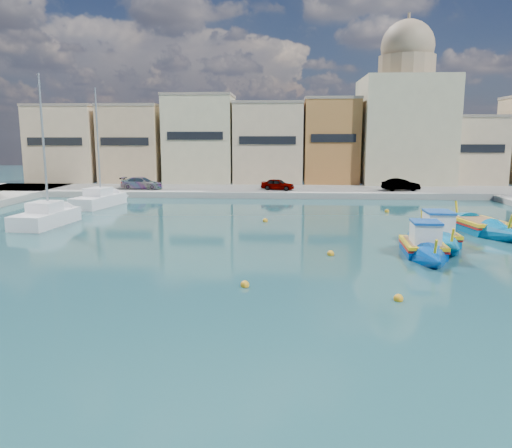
% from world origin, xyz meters
% --- Properties ---
extents(ground, '(160.00, 160.00, 0.00)m').
position_xyz_m(ground, '(0.00, 0.00, 0.00)').
color(ground, '#153641').
rests_on(ground, ground).
extents(north_quay, '(80.00, 8.00, 0.60)m').
position_xyz_m(north_quay, '(0.00, 32.00, 0.30)').
color(north_quay, gray).
rests_on(north_quay, ground).
extents(north_townhouses, '(83.20, 7.87, 10.19)m').
position_xyz_m(north_townhouses, '(6.68, 39.36, 5.00)').
color(north_townhouses, tan).
rests_on(north_townhouses, ground).
extents(church_block, '(10.00, 10.00, 19.10)m').
position_xyz_m(church_block, '(10.00, 40.00, 8.41)').
color(church_block, '#BEB58E').
rests_on(church_block, ground).
extents(parked_cars, '(30.50, 2.22, 1.24)m').
position_xyz_m(parked_cars, '(-7.40, 30.50, 1.20)').
color(parked_cars, '#4C1919').
rests_on(parked_cars, north_quay).
extents(luzzu_turquoise_cabin, '(2.24, 9.13, 2.92)m').
position_xyz_m(luzzu_turquoise_cabin, '(4.90, 8.48, 0.35)').
color(luzzu_turquoise_cabin, '#0065A4').
rests_on(luzzu_turquoise_cabin, ground).
extents(luzzu_blue_cabin, '(2.42, 7.91, 2.76)m').
position_xyz_m(luzzu_blue_cabin, '(3.40, 5.46, 0.34)').
color(luzzu_blue_cabin, '#00409F').
rests_on(luzzu_blue_cabin, ground).
extents(luzzu_green, '(3.62, 8.88, 2.72)m').
position_xyz_m(luzzu_green, '(8.70, 11.89, 0.29)').
color(luzzu_green, '#0065A0').
rests_on(luzzu_green, ground).
extents(yacht_north, '(3.78, 8.42, 10.86)m').
position_xyz_m(yacht_north, '(-19.54, 23.51, 0.43)').
color(yacht_north, white).
rests_on(yacht_north, ground).
extents(yacht_midnorth, '(3.06, 7.89, 10.92)m').
position_xyz_m(yacht_midnorth, '(-19.88, 14.15, 0.43)').
color(yacht_midnorth, white).
rests_on(yacht_midnorth, ground).
extents(mooring_buoys, '(17.68, 22.37, 0.36)m').
position_xyz_m(mooring_buoys, '(0.85, 6.06, 0.08)').
color(mooring_buoys, orange).
rests_on(mooring_buoys, ground).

